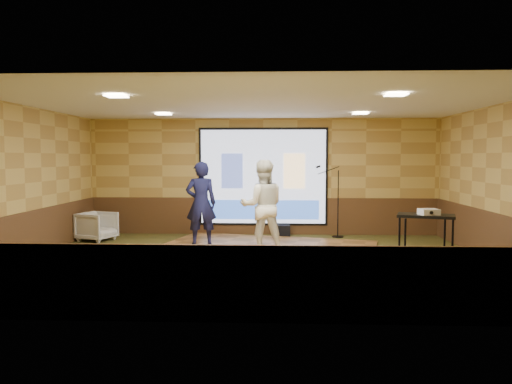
{
  "coord_description": "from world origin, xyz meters",
  "views": [
    {
      "loc": [
        0.35,
        -9.4,
        2.0
      ],
      "look_at": [
        -0.07,
        0.65,
        1.3
      ],
      "focal_mm": 35.0,
      "sensor_mm": 36.0,
      "label": 1
    }
  ],
  "objects_px": {
    "dance_floor": "(262,249)",
    "player_right": "(262,206)",
    "mic_stand": "(336,218)",
    "player_left": "(201,203)",
    "banquet_chair": "(97,226)",
    "av_table": "(425,231)",
    "projector_screen": "(263,178)",
    "projector": "(429,212)",
    "duffel_bag": "(281,231)"
  },
  "relations": [
    {
      "from": "player_left",
      "to": "mic_stand",
      "type": "height_order",
      "value": "player_left"
    },
    {
      "from": "projector",
      "to": "duffel_bag",
      "type": "bearing_deg",
      "value": 113.35
    },
    {
      "from": "player_right",
      "to": "dance_floor",
      "type": "bearing_deg",
      "value": -95.85
    },
    {
      "from": "mic_stand",
      "to": "player_left",
      "type": "bearing_deg",
      "value": -143.66
    },
    {
      "from": "dance_floor",
      "to": "banquet_chair",
      "type": "height_order",
      "value": "banquet_chair"
    },
    {
      "from": "dance_floor",
      "to": "mic_stand",
      "type": "relative_size",
      "value": 2.58
    },
    {
      "from": "dance_floor",
      "to": "player_left",
      "type": "distance_m",
      "value": 1.75
    },
    {
      "from": "mic_stand",
      "to": "duffel_bag",
      "type": "bearing_deg",
      "value": -170.0
    },
    {
      "from": "player_left",
      "to": "player_right",
      "type": "height_order",
      "value": "player_right"
    },
    {
      "from": "player_left",
      "to": "player_right",
      "type": "bearing_deg",
      "value": 139.55
    },
    {
      "from": "dance_floor",
      "to": "duffel_bag",
      "type": "xyz_separation_m",
      "value": [
        0.41,
        1.93,
        0.13
      ]
    },
    {
      "from": "projector_screen",
      "to": "duffel_bag",
      "type": "distance_m",
      "value": 1.44
    },
    {
      "from": "banquet_chair",
      "to": "duffel_bag",
      "type": "height_order",
      "value": "banquet_chair"
    },
    {
      "from": "mic_stand",
      "to": "projector",
      "type": "bearing_deg",
      "value": -60.23
    },
    {
      "from": "dance_floor",
      "to": "player_left",
      "type": "xyz_separation_m",
      "value": [
        -1.4,
        0.47,
        0.95
      ]
    },
    {
      "from": "banquet_chair",
      "to": "projector",
      "type": "bearing_deg",
      "value": -93.31
    },
    {
      "from": "banquet_chair",
      "to": "player_right",
      "type": "bearing_deg",
      "value": -89.61
    },
    {
      "from": "projector_screen",
      "to": "player_right",
      "type": "xyz_separation_m",
      "value": [
        0.06,
        -2.56,
        -0.48
      ]
    },
    {
      "from": "projector_screen",
      "to": "mic_stand",
      "type": "relative_size",
      "value": 1.84
    },
    {
      "from": "projector_screen",
      "to": "mic_stand",
      "type": "height_order",
      "value": "projector_screen"
    },
    {
      "from": "dance_floor",
      "to": "mic_stand",
      "type": "bearing_deg",
      "value": 46.2
    },
    {
      "from": "player_left",
      "to": "projector",
      "type": "bearing_deg",
      "value": 141.12
    },
    {
      "from": "projector",
      "to": "projector_screen",
      "type": "bearing_deg",
      "value": 115.93
    },
    {
      "from": "player_left",
      "to": "av_table",
      "type": "distance_m",
      "value": 4.9
    },
    {
      "from": "player_right",
      "to": "mic_stand",
      "type": "height_order",
      "value": "player_right"
    },
    {
      "from": "av_table",
      "to": "mic_stand",
      "type": "xyz_separation_m",
      "value": [
        -1.13,
        3.7,
        -0.22
      ]
    },
    {
      "from": "projector_screen",
      "to": "dance_floor",
      "type": "distance_m",
      "value": 2.64
    },
    {
      "from": "projector",
      "to": "duffel_bag",
      "type": "xyz_separation_m",
      "value": [
        -2.53,
        3.84,
        -0.91
      ]
    },
    {
      "from": "dance_floor",
      "to": "av_table",
      "type": "relative_size",
      "value": 4.65
    },
    {
      "from": "projector",
      "to": "banquet_chair",
      "type": "xyz_separation_m",
      "value": [
        -6.95,
        2.98,
        -0.71
      ]
    },
    {
      "from": "projector_screen",
      "to": "av_table",
      "type": "distance_m",
      "value": 5.07
    },
    {
      "from": "av_table",
      "to": "banquet_chair",
      "type": "relative_size",
      "value": 1.32
    },
    {
      "from": "av_table",
      "to": "projector_screen",
      "type": "bearing_deg",
      "value": 126.26
    },
    {
      "from": "dance_floor",
      "to": "player_right",
      "type": "relative_size",
      "value": 2.44
    },
    {
      "from": "player_right",
      "to": "duffel_bag",
      "type": "distance_m",
      "value": 2.47
    },
    {
      "from": "dance_floor",
      "to": "banquet_chair",
      "type": "bearing_deg",
      "value": 165.09
    },
    {
      "from": "av_table",
      "to": "duffel_bag",
      "type": "xyz_separation_m",
      "value": [
        -2.51,
        3.76,
        -0.57
      ]
    },
    {
      "from": "player_left",
      "to": "duffel_bag",
      "type": "distance_m",
      "value": 2.47
    },
    {
      "from": "player_left",
      "to": "av_table",
      "type": "height_order",
      "value": "player_left"
    },
    {
      "from": "av_table",
      "to": "mic_stand",
      "type": "relative_size",
      "value": 0.56
    },
    {
      "from": "player_left",
      "to": "player_right",
      "type": "distance_m",
      "value": 1.63
    },
    {
      "from": "player_right",
      "to": "av_table",
      "type": "xyz_separation_m",
      "value": [
        2.91,
        -1.48,
        -0.28
      ]
    },
    {
      "from": "player_right",
      "to": "duffel_bag",
      "type": "xyz_separation_m",
      "value": [
        0.4,
        2.28,
        -0.85
      ]
    },
    {
      "from": "banquet_chair",
      "to": "player_left",
      "type": "bearing_deg",
      "value": -83.08
    },
    {
      "from": "projector",
      "to": "mic_stand",
      "type": "bearing_deg",
      "value": 97.0
    },
    {
      "from": "dance_floor",
      "to": "player_right",
      "type": "bearing_deg",
      "value": -88.42
    },
    {
      "from": "mic_stand",
      "to": "banquet_chair",
      "type": "height_order",
      "value": "mic_stand"
    },
    {
      "from": "player_right",
      "to": "banquet_chair",
      "type": "distance_m",
      "value": 4.31
    },
    {
      "from": "player_right",
      "to": "mic_stand",
      "type": "bearing_deg",
      "value": -136.12
    },
    {
      "from": "player_left",
      "to": "banquet_chair",
      "type": "relative_size",
      "value": 2.46
    }
  ]
}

